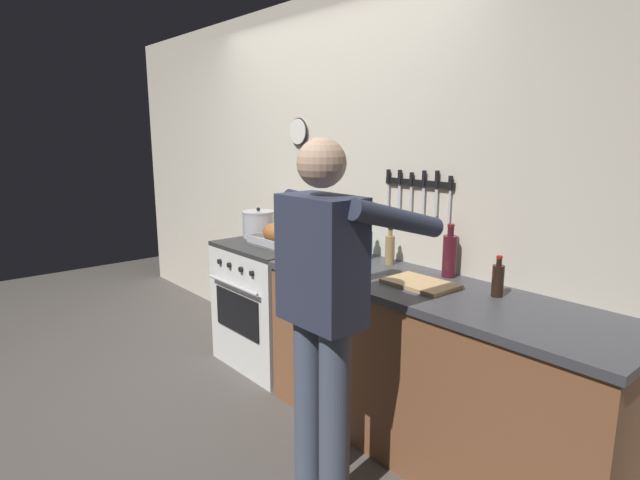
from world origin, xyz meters
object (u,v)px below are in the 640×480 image
bottle_vinegar (390,249)px  bottle_cooking_oil (347,242)px  person_cook (325,301)px  roasting_pan (275,236)px  stove (274,304)px  bottle_wine_red (450,255)px  bottle_soy_sauce (498,280)px  bottle_dish_soap (367,244)px  stock_pot (259,224)px  cutting_board (420,284)px

bottle_vinegar → bottle_cooking_oil: bearing=-158.7°
person_cook → roasting_pan: person_cook is taller
stove → bottle_cooking_oil: bearing=7.8°
bottle_cooking_oil → bottle_wine_red: 0.68m
bottle_soy_sauce → roasting_pan: bearing=-175.4°
bottle_cooking_oil → bottle_vinegar: bottle_cooking_oil is taller
stove → roasting_pan: bearing=-12.8°
roasting_pan → bottle_dish_soap: 0.73m
stove → stock_pot: 0.61m
stock_pot → bottle_wine_red: size_ratio=0.83×
stock_pot → bottle_cooking_oil: bearing=1.9°
stove → bottle_soy_sauce: size_ratio=4.45×
stove → roasting_pan: (0.05, -0.01, 0.52)m
person_cook → bottle_wine_red: person_cook is taller
person_cook → roasting_pan: (-1.28, 0.65, 0.02)m
person_cook → roasting_pan: size_ratio=4.72×
stove → bottle_vinegar: size_ratio=3.99×
roasting_pan → stock_pot: bearing=167.2°
stock_pot → bottle_wine_red: (1.61, 0.17, 0.02)m
roasting_pan → bottle_vinegar: 0.91m
bottle_vinegar → stove: bearing=-168.2°
bottle_cooking_oil → person_cook: bearing=-48.9°
bottle_cooking_oil → bottle_vinegar: bearing=21.3°
cutting_board → bottle_wine_red: 0.28m
stove → cutting_board: (1.34, -0.02, 0.46)m
bottle_cooking_oil → bottle_wine_red: (0.66, 0.14, 0.02)m
stove → bottle_dish_soap: (0.75, 0.20, 0.54)m
person_cook → stock_pot: 1.76m
stove → bottle_vinegar: 1.10m
roasting_pan → bottle_wine_red: 1.31m
cutting_board → bottle_dish_soap: bottle_dish_soap is taller
roasting_pan → bottle_cooking_oil: (0.62, 0.10, 0.04)m
stove → bottle_dish_soap: bearing=14.7°
person_cook → cutting_board: bearing=-1.9°
person_cook → bottle_wine_red: size_ratio=5.64×
bottle_soy_sauce → bottle_dish_soap: (-0.95, 0.07, 0.01)m
cutting_board → bottle_dish_soap: size_ratio=1.59×
stove → bottle_wine_red: bottle_wine_red is taller
bottle_vinegar → roasting_pan: bearing=-166.9°
stove → cutting_board: size_ratio=2.50×
stock_pot → cutting_board: (1.61, -0.08, -0.09)m
bottle_dish_soap → bottle_vinegar: bearing=0.0°
person_cook → bottle_vinegar: person_cook is taller
cutting_board → bottle_dish_soap: (-0.60, 0.21, 0.08)m
roasting_pan → bottle_dish_soap: bearing=16.6°
cutting_board → person_cook: bearing=-90.9°
bottle_dish_soap → bottle_vinegar: (0.19, 0.00, -0.00)m
bottle_cooking_oil → bottle_wine_red: size_ratio=0.86×
bottle_wine_red → bottle_vinegar: bottle_wine_red is taller
bottle_vinegar → bottle_dish_soap: bearing=-180.0°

